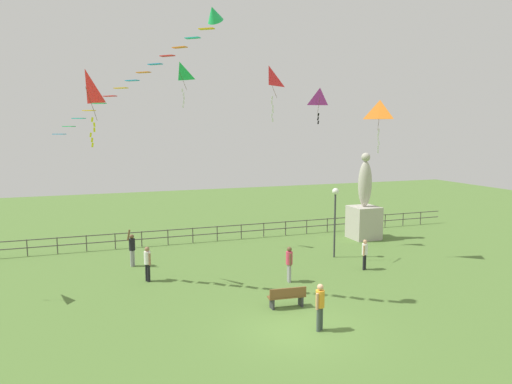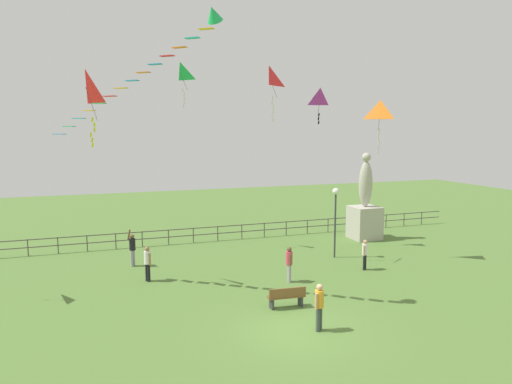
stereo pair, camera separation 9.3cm
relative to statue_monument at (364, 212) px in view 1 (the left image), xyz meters
name	(u,v)px [view 1 (the left image)]	position (x,y,z in m)	size (l,w,h in m)	color
ground_plane	(300,329)	(-9.87, -11.44, -1.73)	(80.00, 80.00, 0.00)	#517533
statue_monument	(364,212)	(0.00, 0.00, 0.00)	(1.74, 1.74, 5.56)	#B2AD9E
lamppost	(335,206)	(-4.05, -3.42, 1.13)	(0.36, 0.36, 3.86)	#38383D
park_bench	(287,297)	(-9.50, -9.43, -1.26)	(1.53, 0.53, 0.85)	brown
person_0	(320,304)	(-9.27, -11.77, -0.76)	(0.44, 0.33, 1.69)	#3F4C47
person_1	(132,248)	(-14.71, -1.46, -0.74)	(0.44, 0.46, 1.97)	#99999E
person_2	(289,262)	(-8.12, -6.50, -0.77)	(0.31, 0.50, 1.67)	#99999E
person_3	(147,262)	(-14.27, -4.22, -0.78)	(0.31, 0.46, 1.65)	black
person_4	(365,252)	(-3.76, -6.00, -0.84)	(0.37, 0.34, 1.54)	black
kite_0	(86,89)	(-16.61, -4.07, 7.00)	(0.96, 1.19, 3.31)	red
kite_1	(269,79)	(-7.75, -2.86, 7.85)	(1.19, 1.06, 2.81)	red
kite_2	(380,113)	(-1.89, -4.14, 6.17)	(1.23, 1.18, 2.76)	orange
kite_3	(320,98)	(-3.91, -1.11, 7.07)	(1.00, 0.91, 2.01)	#B22DB2
kite_5	(180,74)	(-11.58, 1.04, 8.39)	(1.06, 1.08, 2.45)	#1EB759
streamer_kite	(192,31)	(-12.73, -7.67, 8.95)	(6.55, 6.09, 4.85)	#1EB759
waterfront_railing	(202,232)	(-10.11, 2.56, -1.10)	(36.04, 0.06, 0.95)	#4C4742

